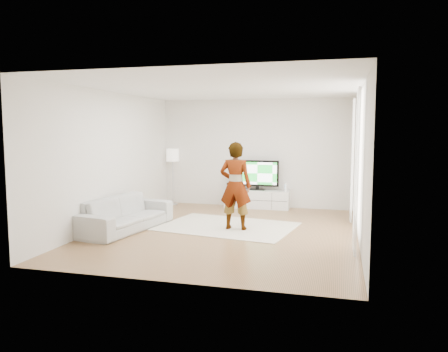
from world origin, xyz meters
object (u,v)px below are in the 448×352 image
(media_console, at_px, (257,199))
(floor_lamp, at_px, (173,158))
(sofa, at_px, (125,214))
(rug, at_px, (227,226))
(player, at_px, (235,186))
(television, at_px, (258,174))

(media_console, bearing_deg, floor_lamp, -178.38)
(media_console, relative_size, floor_lamp, 1.11)
(sofa, bearing_deg, floor_lamp, 12.14)
(rug, relative_size, sofa, 1.18)
(player, bearing_deg, sofa, 15.43)
(media_console, distance_m, television, 0.65)
(player, distance_m, floor_lamp, 3.42)
(media_console, height_order, television, television)
(rug, bearing_deg, television, 85.22)
(television, relative_size, floor_lamp, 0.73)
(media_console, relative_size, television, 1.51)
(media_console, distance_m, sofa, 3.78)
(player, bearing_deg, television, -89.33)
(rug, height_order, player, player)
(television, xyz_separation_m, sofa, (-2.11, -3.16, -0.55))
(media_console, height_order, floor_lamp, floor_lamp)
(media_console, bearing_deg, sofa, -124.02)
(sofa, bearing_deg, media_console, -25.14)
(television, distance_m, player, 2.57)
(television, relative_size, player, 0.62)
(rug, relative_size, floor_lamp, 1.79)
(media_console, distance_m, rug, 2.36)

